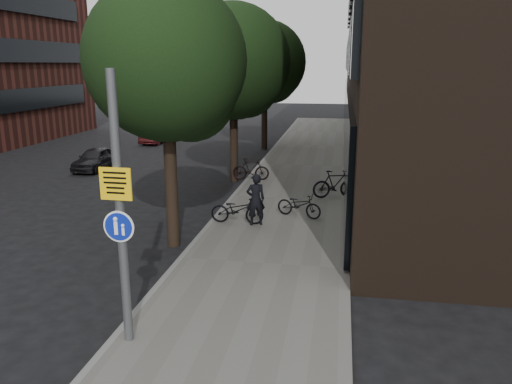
% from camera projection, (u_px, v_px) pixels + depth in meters
% --- Properties ---
extents(ground, '(120.00, 120.00, 0.00)m').
position_uv_depth(ground, '(225.00, 331.00, 10.02)').
color(ground, black).
rests_on(ground, ground).
extents(sidewalk, '(4.50, 60.00, 0.12)m').
position_uv_depth(sidewalk, '(289.00, 199.00, 19.51)').
color(sidewalk, '#62605B').
rests_on(sidewalk, ground).
extents(curb_edge, '(0.15, 60.00, 0.13)m').
position_uv_depth(curb_edge, '(233.00, 197.00, 19.88)').
color(curb_edge, slate).
rests_on(curb_edge, ground).
extents(street_tree_near, '(4.40, 4.40, 7.50)m').
position_uv_depth(street_tree_near, '(170.00, 68.00, 13.60)').
color(street_tree_near, black).
rests_on(street_tree_near, ground).
extents(street_tree_mid, '(5.00, 5.00, 7.80)m').
position_uv_depth(street_tree_mid, '(235.00, 66.00, 21.71)').
color(street_tree_mid, black).
rests_on(street_tree_mid, ground).
extents(street_tree_far, '(5.00, 5.00, 7.80)m').
position_uv_depth(street_tree_far, '(266.00, 65.00, 30.30)').
color(street_tree_far, black).
rests_on(street_tree_far, ground).
extents(signpost, '(0.58, 0.17, 5.02)m').
position_uv_depth(signpost, '(120.00, 212.00, 8.87)').
color(signpost, '#595B5E').
rests_on(signpost, sidewalk).
extents(pedestrian, '(0.73, 0.62, 1.70)m').
position_uv_depth(pedestrian, '(256.00, 199.00, 16.06)').
color(pedestrian, black).
rests_on(pedestrian, sidewalk).
extents(parked_bike_facade_near, '(1.72, 1.11, 0.85)m').
position_uv_depth(parked_bike_facade_near, '(299.00, 205.00, 17.00)').
color(parked_bike_facade_near, black).
rests_on(parked_bike_facade_near, sidewalk).
extents(parked_bike_facade_far, '(1.88, 1.08, 1.09)m').
position_uv_depth(parked_bike_facade_far, '(335.00, 184.00, 19.42)').
color(parked_bike_facade_far, black).
rests_on(parked_bike_facade_far, sidewalk).
extents(parked_bike_curb_near, '(1.76, 0.64, 0.92)m').
position_uv_depth(parked_bike_curb_near, '(237.00, 210.00, 16.30)').
color(parked_bike_curb_near, black).
rests_on(parked_bike_curb_near, sidewalk).
extents(parked_bike_curb_far, '(1.67, 0.55, 0.99)m').
position_uv_depth(parked_bike_curb_far, '(251.00, 169.00, 22.43)').
color(parked_bike_curb_far, black).
rests_on(parked_bike_curb_far, sidewalk).
extents(parked_car_near, '(1.32, 3.27, 1.11)m').
position_uv_depth(parked_car_near, '(95.00, 159.00, 25.21)').
color(parked_car_near, black).
rests_on(parked_car_near, ground).
extents(parked_car_mid, '(1.47, 3.48, 1.12)m').
position_uv_depth(parked_car_mid, '(157.00, 135.00, 33.76)').
color(parked_car_mid, '#58191B').
rests_on(parked_car_mid, ground).
extents(parked_car_far, '(1.88, 3.80, 1.06)m').
position_uv_depth(parked_car_far, '(183.00, 128.00, 37.52)').
color(parked_car_far, '#1B2230').
rests_on(parked_car_far, ground).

